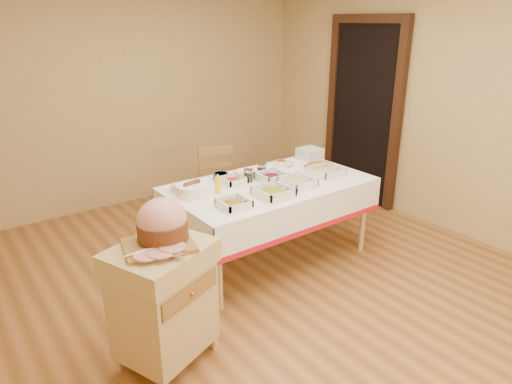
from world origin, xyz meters
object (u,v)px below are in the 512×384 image
Objects in this scene: brass_platter at (319,166)px; plate_stack at (310,154)px; dining_table at (270,199)px; dining_chair at (220,191)px; preserve_jar_right at (262,170)px; preserve_jar_left at (248,176)px; mustard_bottle at (218,185)px; butcher_cart at (163,298)px; ham_on_board at (162,225)px; bread_basket at (192,190)px.

plate_stack is at bearing 63.19° from brass_platter.
dining_chair reaches higher than dining_table.
dining_chair reaches higher than preserve_jar_right.
preserve_jar_left is at bearing -162.65° from preserve_jar_right.
mustard_bottle reaches higher than plate_stack.
butcher_cart reaches higher than dining_table.
bread_basket is (0.65, 0.80, -0.16)m from ham_on_board.
brass_platter is at bearing 20.00° from butcher_cart.
plate_stack reaches higher than bread_basket.
butcher_cart is at bearing -139.96° from mustard_bottle.
brass_platter is at bearing 0.03° from mustard_bottle.
ham_on_board is (0.04, 0.03, 0.49)m from butcher_cart.
preserve_jar_right is 0.54× the size of plate_stack.
plate_stack is (1.31, 0.29, -0.02)m from mustard_bottle.
ham_on_board reaches higher than preserve_jar_left.
mustard_bottle reaches higher than butcher_cart.
mustard_bottle is 0.66× the size of bread_basket.
bread_basket is (-0.78, -0.07, -0.00)m from preserve_jar_right.
ham_on_board is 1.12m from mustard_bottle.
preserve_jar_right is at bearing 17.35° from preserve_jar_left.
preserve_jar_left is at bearing -96.76° from dining_chair.
butcher_cart is at bearing -148.39° from preserve_jar_right.
brass_platter is (0.79, -0.09, -0.03)m from preserve_jar_left.
brass_platter is (0.65, 0.05, 0.18)m from dining_table.
ham_on_board is at bearing 38.06° from butcher_cart.
dining_table is 0.31m from preserve_jar_right.
dining_chair is at bearing 135.88° from brass_platter.
preserve_jar_right is at bearing 31.40° from ham_on_board.
mustard_bottle is (-0.45, -0.70, 0.37)m from dining_chair.
preserve_jar_left is (1.27, 0.85, 0.33)m from butcher_cart.
mustard_bottle is 0.52× the size of brass_platter.
plate_stack reaches higher than preserve_jar_left.
mustard_bottle is (-0.38, -0.09, 0.03)m from preserve_jar_left.
brass_platter is (1.17, 0.00, -0.06)m from mustard_bottle.
bread_basket is at bearing -172.55° from plate_stack.
dining_chair is at bearing 47.09° from butcher_cart.
butcher_cart is at bearing -141.94° from ham_on_board.
dining_chair is at bearing 47.36° from ham_on_board.
mustard_bottle is at bearing -23.75° from bread_basket.
preserve_jar_left is 0.34× the size of brass_platter.
preserve_jar_right is 0.60m from mustard_bottle.
brass_platter is (1.37, -0.09, -0.03)m from bread_basket.
ham_on_board is 2.05× the size of plate_stack.
butcher_cart is at bearing -132.91° from dining_chair.
ham_on_board reaches higher than plate_stack.
bread_basket is 1.37m from brass_platter.
ham_on_board is (-1.30, -1.41, 0.50)m from dining_chair.
bread_basket is at bearing 51.07° from ham_on_board.
bread_basket reaches higher than dining_table.
bread_basket is at bearing -179.32° from preserve_jar_left.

